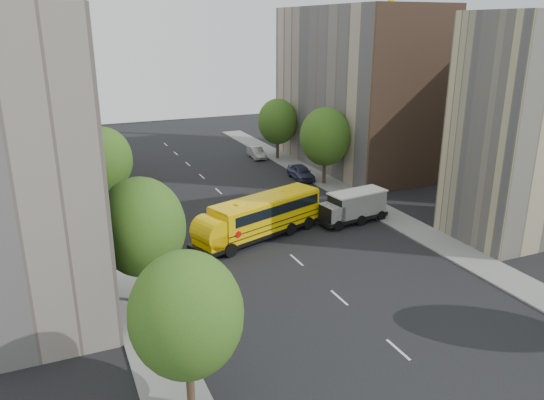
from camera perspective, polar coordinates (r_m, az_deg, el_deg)
ground at (r=39.84m, az=1.40°, el=-5.38°), size 120.00×120.00×0.00m
sidewalk_left at (r=41.45m, az=-16.28°, el=-5.09°), size 3.00×80.00×0.12m
sidewalk_right at (r=49.27m, az=11.14°, el=-0.91°), size 3.00×80.00×0.12m
lane_markings at (r=48.46m, az=-3.57°, el=-0.99°), size 0.15×64.00×0.01m
building_left_cream at (r=39.60m, az=-27.18°, el=7.59°), size 10.00×26.00×20.00m
building_left_redbrick at (r=61.84m, az=-25.83°, el=7.68°), size 10.00×15.00×13.00m
building_right_near at (r=44.60m, az=25.79°, el=6.82°), size 10.00×7.00×17.00m
building_right_far at (r=63.10m, az=8.85°, el=11.75°), size 10.00×22.00×18.00m
building_right_sidewall at (r=54.18m, az=15.10°, el=10.28°), size 10.10×0.30×18.00m
street_tree_0 at (r=22.63m, az=-9.20°, el=-12.12°), size 4.80×4.80×7.41m
street_tree_1 at (r=31.41m, az=-13.88°, el=-2.86°), size 5.12×5.12×7.90m
street_tree_2 at (r=48.57m, az=-17.67°, el=4.15°), size 4.99×4.99×7.71m
street_tree_4 at (r=55.06m, az=5.74°, el=6.79°), size 5.25×5.25×8.10m
street_tree_5 at (r=65.68m, az=0.61°, el=8.43°), size 4.86×4.86×7.51m
school_bus at (r=41.22m, az=-1.50°, el=-1.75°), size 12.03×6.44×3.34m
safari_truck at (r=45.30m, az=8.70°, el=-0.69°), size 6.49×3.06×2.68m
parked_car_0 at (r=32.32m, az=-10.43°, el=-10.37°), size 1.58×3.90×1.33m
parked_car_1 at (r=48.67m, az=-15.41°, el=-0.69°), size 1.87×4.35×1.39m
parked_car_2 at (r=59.14m, az=-17.04°, el=2.49°), size 2.23×4.84×1.35m
parked_car_4 at (r=57.67m, az=3.13°, el=3.00°), size 2.17×4.71×1.56m
parked_car_5 at (r=67.09m, az=-1.69°, el=5.13°), size 1.80×4.26×1.37m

